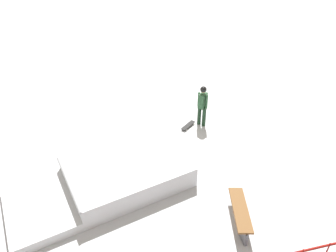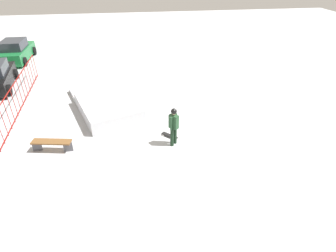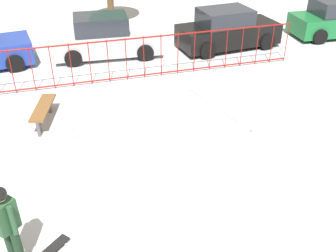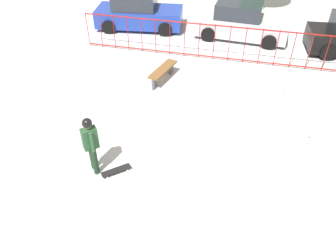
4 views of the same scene
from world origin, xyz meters
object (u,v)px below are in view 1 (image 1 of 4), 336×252
object	(u,v)px
skateboard	(188,125)
park_bench	(240,212)
skater	(202,103)
skate_ramp	(113,178)

from	to	relation	value
skateboard	park_bench	distance (m)	4.95
skater	park_bench	bearing A→B (deg)	41.23
skater	park_bench	xyz separation A→B (m)	(0.25, 5.02, -0.65)
skate_ramp	park_bench	distance (m)	3.93
skate_ramp	skateboard	world-z (taller)	skate_ramp
skateboard	park_bench	bearing A→B (deg)	48.54
skate_ramp	park_bench	bearing A→B (deg)	130.10
skater	park_bench	world-z (taller)	skater
skater	skateboard	size ratio (longest dim) A/B	2.44
skate_ramp	skateboard	size ratio (longest dim) A/B	8.41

